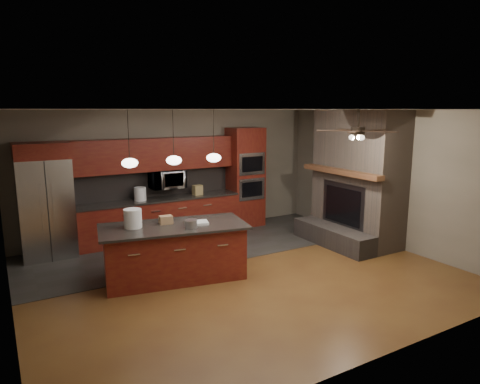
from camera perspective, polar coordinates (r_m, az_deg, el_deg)
ground at (r=7.54m, az=0.14°, el=-10.85°), size 7.00×7.00×0.00m
ceiling at (r=7.01m, az=0.15°, el=10.95°), size 7.00×6.00×0.02m
back_wall at (r=9.81m, az=-8.76°, el=2.60°), size 7.00×0.02×2.80m
right_wall at (r=9.38m, az=18.92°, el=1.76°), size 0.02×6.00×2.80m
left_wall at (r=6.20m, az=-29.05°, el=-3.49°), size 0.02×6.00×2.80m
slate_tile_patch at (r=9.05m, az=-5.68°, el=-7.11°), size 7.00×2.40×0.01m
fireplace_column at (r=9.33m, az=15.17°, el=1.28°), size 1.30×2.10×2.80m
back_cabinetry at (r=9.50m, az=-10.77°, el=-0.83°), size 3.59×0.64×2.20m
oven_tower at (r=10.31m, az=0.73°, el=1.96°), size 0.80×0.63×2.38m
microwave at (r=9.50m, az=-9.73°, el=1.69°), size 0.73×0.41×0.50m
refrigerator at (r=8.86m, az=-24.53°, el=-1.11°), size 0.95×0.75×2.20m
kitchen_island at (r=7.29m, az=-8.74°, el=-7.86°), size 2.55×1.51×0.92m
white_bucket at (r=7.11m, az=-14.10°, el=-3.43°), size 0.39×0.39×0.31m
paint_can at (r=6.94m, az=-6.57°, el=-4.25°), size 0.27×0.27×0.14m
paint_tray at (r=7.20m, az=-5.82°, el=-4.10°), size 0.44×0.36×0.04m
cardboard_box at (r=7.26m, az=-9.85°, el=-3.67°), size 0.23×0.18×0.14m
counter_bucket at (r=9.30m, az=-13.18°, el=-0.25°), size 0.33×0.33×0.28m
counter_box at (r=9.71m, az=-5.69°, el=0.27°), size 0.22×0.18×0.22m
pendant_left at (r=7.05m, az=-14.49°, el=3.80°), size 0.26×0.26×0.92m
pendant_center at (r=7.29m, az=-8.80°, el=4.24°), size 0.26×0.26×0.92m
pendant_right at (r=7.59m, az=-3.52°, el=4.61°), size 0.26×0.26×0.92m
ceiling_fan at (r=7.49m, az=15.44°, el=7.94°), size 1.27×1.33×0.41m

